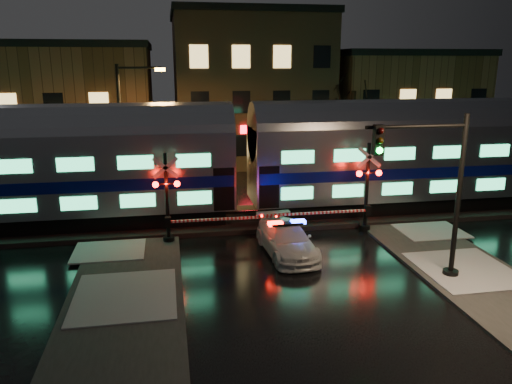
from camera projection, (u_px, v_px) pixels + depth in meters
ground at (287, 255)px, 21.35m from camera, size 120.00×120.00×0.00m
ballast at (264, 218)px, 26.08m from camera, size 90.00×4.20×0.24m
sidewalk_left at (118, 344)px, 14.52m from camera, size 4.00×20.00×0.12m
building_left at (60, 109)px, 38.98m from camera, size 14.00×10.00×9.00m
building_mid at (248, 90)px, 41.67m from camera, size 12.00×11.00×11.50m
building_right at (395, 106)px, 43.78m from camera, size 12.00×10.00×8.50m
train at (242, 157)px, 25.06m from camera, size 51.00×3.12×5.92m
police_car at (287, 239)px, 21.31m from camera, size 2.15×4.72×1.50m
crossing_signal_right at (360, 196)px, 23.79m from camera, size 6.15×0.67×4.35m
crossing_signal_left at (175, 207)px, 22.33m from camera, size 5.88×0.66×4.16m
traffic_light at (435, 195)px, 18.08m from camera, size 4.05×0.72×6.27m
streetlight at (126, 126)px, 27.58m from camera, size 2.65×0.28×7.92m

